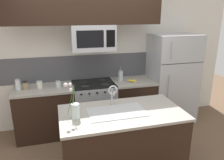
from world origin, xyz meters
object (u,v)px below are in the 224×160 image
(storage_jar_short, at_px, (40,85))
(sink_faucet, at_px, (113,92))
(storage_jar_squat, at_px, (58,84))
(storage_jar_tall, at_px, (18,85))
(flower_vase, at_px, (75,110))
(refrigerator, at_px, (171,78))
(storage_jar_medium, at_px, (25,85))
(banana_bunch, at_px, (132,81))
(stove_range, at_px, (94,106))
(microwave, at_px, (93,38))
(french_press, at_px, (121,76))

(storage_jar_short, relative_size, sink_faucet, 0.42)
(storage_jar_short, bearing_deg, storage_jar_squat, -3.57)
(storage_jar_squat, bearing_deg, storage_jar_tall, 178.65)
(storage_jar_squat, height_order, flower_vase, flower_vase)
(refrigerator, relative_size, storage_jar_medium, 13.63)
(storage_jar_short, xyz_separation_m, banana_bunch, (1.68, -0.08, -0.04))
(stove_range, height_order, microwave, microwave)
(storage_jar_squat, relative_size, sink_faucet, 0.37)
(flower_vase, bearing_deg, storage_jar_tall, 122.16)
(storage_jar_tall, distance_m, flower_vase, 1.55)
(refrigerator, height_order, sink_faucet, refrigerator)
(storage_jar_tall, distance_m, storage_jar_squat, 0.66)
(french_press, height_order, flower_vase, flower_vase)
(sink_faucet, bearing_deg, storage_jar_short, 134.42)
(storage_jar_short, height_order, storage_jar_squat, storage_jar_short)
(storage_jar_squat, bearing_deg, banana_bunch, -2.43)
(refrigerator, distance_m, storage_jar_short, 2.55)
(stove_range, bearing_deg, french_press, 6.40)
(sink_faucet, relative_size, flower_vase, 0.64)
(microwave, xyz_separation_m, sink_faucet, (0.08, -1.01, -0.64))
(microwave, distance_m, storage_jar_short, 1.22)
(refrigerator, distance_m, flower_vase, 2.46)
(microwave, xyz_separation_m, storage_jar_squat, (-0.63, 0.02, -0.79))
(storage_jar_squat, bearing_deg, sink_faucet, -55.27)
(microwave, xyz_separation_m, storage_jar_short, (-0.95, 0.04, -0.78))
(storage_jar_medium, relative_size, banana_bunch, 0.69)
(storage_jar_tall, xyz_separation_m, sink_faucet, (1.37, -1.04, 0.10))
(sink_faucet, bearing_deg, storage_jar_medium, 139.81)
(microwave, bearing_deg, flower_vase, -110.19)
(storage_jar_tall, height_order, storage_jar_medium, storage_jar_tall)
(storage_jar_squat, bearing_deg, storage_jar_medium, 176.20)
(stove_range, xyz_separation_m, storage_jar_short, (-0.95, 0.02, 0.51))
(flower_vase, bearing_deg, storage_jar_squat, 97.14)
(refrigerator, bearing_deg, flower_vase, -147.62)
(stove_range, relative_size, storage_jar_tall, 4.98)
(banana_bunch, relative_size, flower_vase, 0.40)
(microwave, xyz_separation_m, flower_vase, (-0.47, -1.28, -0.72))
(french_press, bearing_deg, sink_faucet, -112.57)
(refrigerator, height_order, french_press, refrigerator)
(stove_range, height_order, storage_jar_short, storage_jar_short)
(sink_faucet, bearing_deg, storage_jar_squat, 124.73)
(banana_bunch, bearing_deg, microwave, 176.83)
(banana_bunch, height_order, french_press, french_press)
(flower_vase, bearing_deg, sink_faucet, 25.65)
(stove_range, distance_m, french_press, 0.77)
(stove_range, distance_m, microwave, 1.29)
(storage_jar_tall, bearing_deg, storage_jar_short, 0.66)
(stove_range, height_order, storage_jar_medium, storage_jar_medium)
(french_press, xyz_separation_m, sink_faucet, (-0.45, -1.09, 0.10))
(stove_range, xyz_separation_m, storage_jar_tall, (-1.29, 0.01, 0.54))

